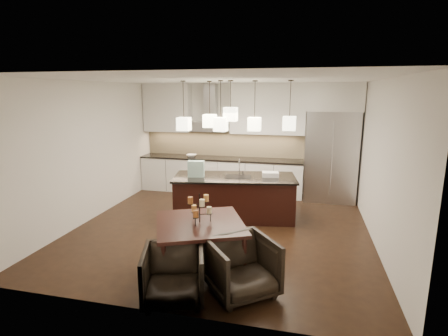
% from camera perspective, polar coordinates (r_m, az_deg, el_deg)
% --- Properties ---
extents(floor, '(5.50, 5.50, 0.02)m').
position_cam_1_polar(floor, '(6.88, -0.39, -9.84)').
color(floor, black).
rests_on(floor, ground).
extents(ceiling, '(5.50, 5.50, 0.02)m').
position_cam_1_polar(ceiling, '(6.38, -0.43, 14.36)').
color(ceiling, white).
rests_on(ceiling, wall_back).
extents(wall_back, '(5.50, 0.02, 2.80)m').
position_cam_1_polar(wall_back, '(9.15, 3.74, 4.85)').
color(wall_back, silver).
rests_on(wall_back, ground).
extents(wall_front, '(5.50, 0.02, 2.80)m').
position_cam_1_polar(wall_front, '(3.93, -10.11, -5.36)').
color(wall_front, silver).
rests_on(wall_front, ground).
extents(wall_left, '(0.02, 5.50, 2.80)m').
position_cam_1_polar(wall_left, '(7.62, -21.03, 2.55)').
color(wall_left, silver).
rests_on(wall_left, ground).
extents(wall_right, '(0.02, 5.50, 2.80)m').
position_cam_1_polar(wall_right, '(6.42, 24.27, 0.60)').
color(wall_right, silver).
rests_on(wall_right, ground).
extents(refrigerator, '(1.20, 0.72, 2.15)m').
position_cam_1_polar(refrigerator, '(8.72, 17.01, 1.80)').
color(refrigerator, '#B7B7BA').
rests_on(refrigerator, floor).
extents(fridge_panel, '(1.26, 0.72, 0.65)m').
position_cam_1_polar(fridge_panel, '(8.59, 17.60, 11.02)').
color(fridge_panel, silver).
rests_on(fridge_panel, refrigerator).
extents(lower_cabinets, '(4.21, 0.62, 0.88)m').
position_cam_1_polar(lower_cabinets, '(9.13, -0.57, -1.27)').
color(lower_cabinets, silver).
rests_on(lower_cabinets, floor).
extents(countertop, '(4.21, 0.66, 0.04)m').
position_cam_1_polar(countertop, '(9.04, -0.57, 1.57)').
color(countertop, black).
rests_on(countertop, lower_cabinets).
extents(backsplash, '(4.21, 0.02, 0.63)m').
position_cam_1_polar(backsplash, '(9.27, -0.13, 3.94)').
color(backsplash, tan).
rests_on(backsplash, countertop).
extents(upper_cab_left, '(1.25, 0.35, 1.25)m').
position_cam_1_polar(upper_cab_left, '(9.49, -9.20, 9.68)').
color(upper_cab_left, silver).
rests_on(upper_cab_left, wall_back).
extents(upper_cab_right, '(1.85, 0.35, 1.25)m').
position_cam_1_polar(upper_cab_right, '(8.82, 7.18, 9.55)').
color(upper_cab_right, silver).
rests_on(upper_cab_right, wall_back).
extents(hood_canopy, '(0.90, 0.52, 0.24)m').
position_cam_1_polar(hood_canopy, '(9.05, -2.36, 6.82)').
color(hood_canopy, '#B7B7BA').
rests_on(hood_canopy, wall_back).
extents(hood_chimney, '(0.30, 0.28, 0.96)m').
position_cam_1_polar(hood_chimney, '(9.12, -2.21, 10.64)').
color(hood_chimney, '#B7B7BA').
rests_on(hood_chimney, hood_canopy).
extents(fruit_bowl, '(0.29, 0.29, 0.06)m').
position_cam_1_polar(fruit_bowl, '(9.20, -5.35, 2.03)').
color(fruit_bowl, silver).
rests_on(fruit_bowl, countertop).
extents(island_body, '(2.54, 1.37, 0.85)m').
position_cam_1_polar(island_body, '(7.29, 1.71, -4.92)').
color(island_body, black).
rests_on(island_body, floor).
extents(island_top, '(2.63, 1.46, 0.04)m').
position_cam_1_polar(island_top, '(7.18, 1.74, -1.54)').
color(island_top, black).
rests_on(island_top, island_body).
extents(faucet, '(0.14, 0.24, 0.37)m').
position_cam_1_polar(faucet, '(7.22, 2.53, 0.19)').
color(faucet, silver).
rests_on(faucet, island_top).
extents(tote_bag, '(0.35, 0.23, 0.33)m').
position_cam_1_polar(tote_bag, '(7.14, -4.57, -0.13)').
color(tote_bag, '#23644D').
rests_on(tote_bag, island_top).
extents(food_container, '(0.36, 0.29, 0.10)m').
position_cam_1_polar(food_container, '(7.21, 7.59, -1.03)').
color(food_container, silver).
rests_on(food_container, island_top).
extents(dining_table, '(1.62, 1.62, 0.74)m').
position_cam_1_polar(dining_table, '(5.27, -3.90, -12.56)').
color(dining_table, black).
rests_on(dining_table, floor).
extents(candelabra, '(0.47, 0.47, 0.43)m').
position_cam_1_polar(candelabra, '(5.05, -4.00, -6.52)').
color(candelabra, black).
rests_on(candelabra, dining_table).
extents(candle_a, '(0.10, 0.10, 0.10)m').
position_cam_1_polar(candle_a, '(5.08, -2.44, -6.88)').
color(candle_a, beige).
rests_on(candle_a, candelabra).
extents(candle_b, '(0.10, 0.10, 0.10)m').
position_cam_1_polar(candle_b, '(5.17, -4.91, -6.58)').
color(candle_b, gold).
rests_on(candle_b, candelabra).
extents(candle_c, '(0.10, 0.10, 0.10)m').
position_cam_1_polar(candle_c, '(4.95, -4.63, -7.45)').
color(candle_c, '#945223').
rests_on(candle_c, candelabra).
extents(candle_d, '(0.10, 0.10, 0.10)m').
position_cam_1_polar(candle_d, '(5.11, -2.93, -4.91)').
color(candle_d, gold).
rests_on(candle_d, candelabra).
extents(candle_e, '(0.10, 0.10, 0.10)m').
position_cam_1_polar(candle_e, '(5.02, -5.50, -5.27)').
color(candle_e, '#945223').
rests_on(candle_e, candelabra).
extents(candle_f, '(0.10, 0.10, 0.10)m').
position_cam_1_polar(candle_f, '(4.90, -3.61, -5.70)').
color(candle_f, beige).
rests_on(candle_f, candelabra).
extents(armchair_left, '(0.95, 0.96, 0.70)m').
position_cam_1_polar(armchair_left, '(4.59, -8.25, -16.89)').
color(armchair_left, black).
rests_on(armchair_left, floor).
extents(armchair_right, '(1.14, 1.14, 0.75)m').
position_cam_1_polar(armchair_right, '(4.69, 2.91, -15.79)').
color(armchair_right, black).
rests_on(armchair_right, floor).
extents(pendant_a, '(0.24, 0.24, 0.26)m').
position_cam_1_polar(pendant_a, '(7.10, -6.56, 7.16)').
color(pendant_a, '#FFFBCD').
rests_on(pendant_a, ceiling).
extents(pendant_b, '(0.24, 0.24, 0.26)m').
position_cam_1_polar(pendant_b, '(7.20, -2.34, 7.69)').
color(pendant_b, '#FFFBCD').
rests_on(pendant_b, ceiling).
extents(pendant_c, '(0.24, 0.24, 0.26)m').
position_cam_1_polar(pendant_c, '(6.74, 1.07, 8.77)').
color(pendant_c, '#FFFBCD').
rests_on(pendant_c, ceiling).
extents(pendant_d, '(0.24, 0.24, 0.26)m').
position_cam_1_polar(pendant_d, '(6.93, 4.99, 7.15)').
color(pendant_d, '#FFFBCD').
rests_on(pendant_d, ceiling).
extents(pendant_e, '(0.24, 0.24, 0.26)m').
position_cam_1_polar(pendant_e, '(6.75, 10.61, 7.16)').
color(pendant_e, '#FFFBCD').
rests_on(pendant_e, ceiling).
extents(pendant_f, '(0.24, 0.24, 0.26)m').
position_cam_1_polar(pendant_f, '(6.74, -0.53, 7.14)').
color(pendant_f, '#FFFBCD').
rests_on(pendant_f, ceiling).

